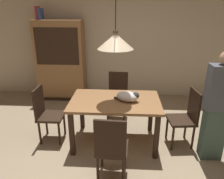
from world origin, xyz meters
TOP-DOWN VIEW (x-y plane):
  - ground at (0.00, 0.00)m, footprint 10.00×10.00m
  - back_wall at (0.00, 2.65)m, footprint 6.40×0.10m
  - dining_table at (0.10, 0.49)m, footprint 1.40×0.90m
  - chair_far_back at (0.11, 1.37)m, footprint 0.44×0.44m
  - chair_right_side at (1.23, 0.50)m, footprint 0.44×0.44m
  - chair_left_side at (-1.03, 0.49)m, footprint 0.40×0.40m
  - chair_near_front at (0.10, -0.38)m, footprint 0.42×0.42m
  - cat_sleeping at (0.30, 0.47)m, footprint 0.40×0.31m
  - pendant_lamp at (0.10, 0.49)m, footprint 0.52×0.52m
  - hutch_bookcase at (-1.26, 2.32)m, footprint 1.12×0.45m
  - book_red_tall at (-1.69, 2.32)m, footprint 0.04×0.22m
  - book_blue_wide at (-1.63, 2.32)m, footprint 0.06×0.24m
  - person_standing at (1.53, 0.18)m, footprint 0.36×0.22m

SIDE VIEW (x-z plane):
  - ground at x=0.00m, z-range 0.00..0.00m
  - chair_far_back at x=0.11m, z-range 0.05..0.98m
  - chair_right_side at x=1.23m, z-range 0.05..0.98m
  - chair_left_side at x=-1.03m, z-range 0.05..0.98m
  - chair_near_front at x=0.10m, z-range 0.05..0.98m
  - dining_table at x=0.10m, z-range 0.27..1.02m
  - person_standing at x=1.53m, z-range 0.00..1.60m
  - cat_sleeping at x=0.30m, z-range 0.75..0.90m
  - hutch_bookcase at x=-1.26m, z-range -0.04..1.81m
  - back_wall at x=0.00m, z-range 0.00..2.90m
  - pendant_lamp at x=0.10m, z-range 1.01..2.31m
  - book_blue_wide at x=-1.63m, z-range 1.85..2.09m
  - book_red_tall at x=-1.69m, z-range 1.85..2.13m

